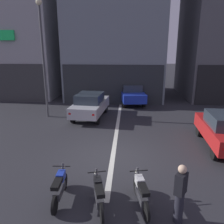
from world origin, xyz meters
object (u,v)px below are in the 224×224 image
car_blue_down_street (131,93)px  motorcycle_black_row_left_mid (99,193)px  motorcycle_blue_row_leftmost (60,187)px  person_by_motorcycles (180,194)px  motorcycle_white_row_centre (141,192)px  street_lamp (43,49)px  car_silver_crossing_near (90,105)px

car_blue_down_street → motorcycle_black_row_left_mid: 12.89m
motorcycle_blue_row_leftmost → person_by_motorcycles: size_ratio=1.00×
motorcycle_blue_row_leftmost → motorcycle_white_row_centre: 2.42m
person_by_motorcycles → motorcycle_blue_row_leftmost: bearing=169.3°
motorcycle_blue_row_leftmost → motorcycle_black_row_left_mid: size_ratio=1.02×
street_lamp → motorcycle_white_row_centre: street_lamp is taller
street_lamp → motorcycle_blue_row_leftmost: 9.87m
car_silver_crossing_near → motorcycle_blue_row_leftmost: (0.47, -8.42, -0.43)m
motorcycle_black_row_left_mid → person_by_motorcycles: 2.24m
car_silver_crossing_near → street_lamp: 4.54m
car_silver_crossing_near → motorcycle_white_row_centre: (2.90, -8.50, -0.43)m
car_blue_down_street → motorcycle_black_row_left_mid: bearing=-94.7°
car_silver_crossing_near → motorcycle_blue_row_leftmost: 8.44m
street_lamp → motorcycle_blue_row_leftmost: size_ratio=4.34×
street_lamp → motorcycle_black_row_left_mid: 10.54m
motorcycle_black_row_left_mid → car_silver_crossing_near: bearing=101.0°
car_blue_down_street → street_lamp: size_ratio=0.59×
car_blue_down_street → street_lamp: bearing=-143.4°
street_lamp → motorcycle_white_row_centre: 11.00m
car_blue_down_street → person_by_motorcycles: person_by_motorcycles is taller
motorcycle_blue_row_leftmost → motorcycle_black_row_left_mid: (1.21, -0.24, 0.00)m
car_silver_crossing_near → car_blue_down_street: 5.00m
car_blue_down_street → motorcycle_blue_row_leftmost: car_blue_down_street is taller
motorcycle_blue_row_leftmost → car_silver_crossing_near: bearing=93.2°
car_blue_down_street → street_lamp: street_lamp is taller
motorcycle_blue_row_leftmost → motorcycle_white_row_centre: same height
street_lamp → motorcycle_white_row_centre: bearing=-55.7°
car_blue_down_street → motorcycle_white_row_centre: size_ratio=2.61×
motorcycle_blue_row_leftmost → person_by_motorcycles: 3.46m
street_lamp → person_by_motorcycles: bearing=-53.2°
car_blue_down_street → street_lamp: (-5.64, -4.20, 3.49)m
street_lamp → motorcycle_white_row_centre: (5.80, -8.49, -3.92)m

